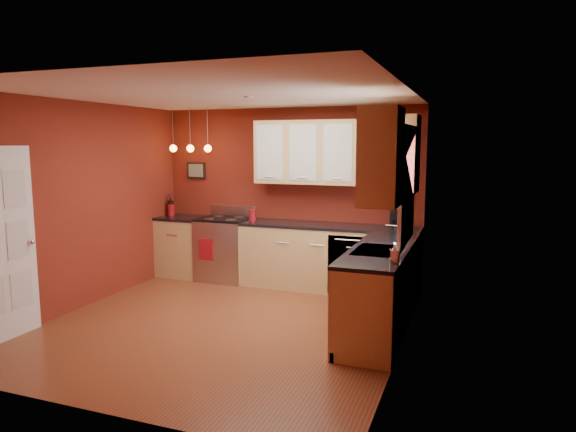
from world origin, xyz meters
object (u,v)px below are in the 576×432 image
(red_canister, at_px, (252,215))
(soap_pump, at_px, (394,253))
(sink, at_px, (379,252))
(coffee_maker, at_px, (396,220))
(gas_range, at_px, (225,248))

(red_canister, bearing_deg, soap_pump, -40.08)
(sink, relative_size, coffee_maker, 3.05)
(gas_range, height_order, soap_pump, soap_pump)
(sink, bearing_deg, coffee_maker, 92.11)
(gas_range, xyz_separation_m, soap_pump, (2.87, -2.05, 0.56))
(soap_pump, bearing_deg, red_canister, 139.92)
(coffee_maker, distance_m, soap_pump, 2.18)
(sink, relative_size, soap_pump, 3.58)
(soap_pump, bearing_deg, sink, 114.26)
(sink, height_order, coffee_maker, sink)
(sink, xyz_separation_m, soap_pump, (0.25, -0.55, 0.12))
(gas_range, bearing_deg, red_canister, -5.46)
(red_canister, xyz_separation_m, coffee_maker, (2.07, 0.15, 0.02))
(gas_range, bearing_deg, soap_pump, -35.55)
(red_canister, height_order, coffee_maker, coffee_maker)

